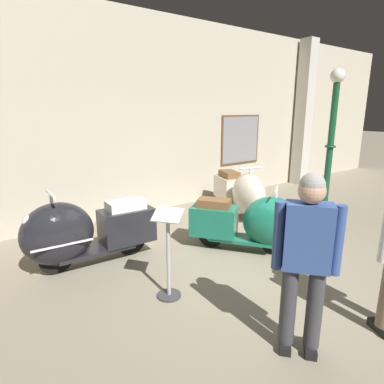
{
  "coord_description": "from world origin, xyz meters",
  "views": [
    {
      "loc": [
        -3.09,
        -2.72,
        2.13
      ],
      "look_at": [
        0.08,
        1.55,
        0.77
      ],
      "focal_mm": 30.58,
      "sensor_mm": 36.0,
      "label": 1
    }
  ],
  "objects_px": {
    "scooter_0": "(81,232)",
    "scooter_2": "(242,193)",
    "scooter_1": "(254,223)",
    "info_stanchion": "(168,262)",
    "lamppost": "(330,153)",
    "visitor_0": "(306,254)"
  },
  "relations": [
    {
      "from": "scooter_0",
      "to": "scooter_2",
      "type": "bearing_deg",
      "value": -172.55
    },
    {
      "from": "scooter_1",
      "to": "info_stanchion",
      "type": "distance_m",
      "value": 1.72
    },
    {
      "from": "scooter_1",
      "to": "info_stanchion",
      "type": "bearing_deg",
      "value": -116.53
    },
    {
      "from": "scooter_1",
      "to": "lamppost",
      "type": "xyz_separation_m",
      "value": [
        1.87,
        -0.0,
        0.91
      ]
    },
    {
      "from": "visitor_0",
      "to": "lamppost",
      "type": "bearing_deg",
      "value": -11.08
    },
    {
      "from": "info_stanchion",
      "to": "scooter_1",
      "type": "bearing_deg",
      "value": 9.56
    },
    {
      "from": "lamppost",
      "to": "info_stanchion",
      "type": "distance_m",
      "value": 3.7
    },
    {
      "from": "scooter_2",
      "to": "info_stanchion",
      "type": "xyz_separation_m",
      "value": [
        -2.78,
        -1.6,
        -0.05
      ]
    },
    {
      "from": "lamppost",
      "to": "visitor_0",
      "type": "height_order",
      "value": "lamppost"
    },
    {
      "from": "visitor_0",
      "to": "info_stanchion",
      "type": "height_order",
      "value": "visitor_0"
    },
    {
      "from": "scooter_2",
      "to": "lamppost",
      "type": "height_order",
      "value": "lamppost"
    },
    {
      "from": "lamppost",
      "to": "info_stanchion",
      "type": "xyz_separation_m",
      "value": [
        -3.57,
        -0.28,
        -0.93
      ]
    },
    {
      "from": "scooter_1",
      "to": "visitor_0",
      "type": "height_order",
      "value": "visitor_0"
    },
    {
      "from": "scooter_2",
      "to": "visitor_0",
      "type": "bearing_deg",
      "value": -18.68
    },
    {
      "from": "scooter_1",
      "to": "lamppost",
      "type": "bearing_deg",
      "value": 53.78
    },
    {
      "from": "scooter_2",
      "to": "visitor_0",
      "type": "xyz_separation_m",
      "value": [
        -2.33,
        -3.04,
        0.47
      ]
    },
    {
      "from": "scooter_0",
      "to": "scooter_1",
      "type": "relative_size",
      "value": 1.13
    },
    {
      "from": "scooter_0",
      "to": "info_stanchion",
      "type": "relative_size",
      "value": 1.73
    },
    {
      "from": "scooter_0",
      "to": "info_stanchion",
      "type": "bearing_deg",
      "value": 115.16
    },
    {
      "from": "scooter_1",
      "to": "scooter_2",
      "type": "xyz_separation_m",
      "value": [
        1.08,
        1.32,
        0.02
      ]
    },
    {
      "from": "scooter_2",
      "to": "lamppost",
      "type": "relative_size",
      "value": 0.65
    },
    {
      "from": "lamppost",
      "to": "scooter_1",
      "type": "bearing_deg",
      "value": 179.87
    }
  ]
}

